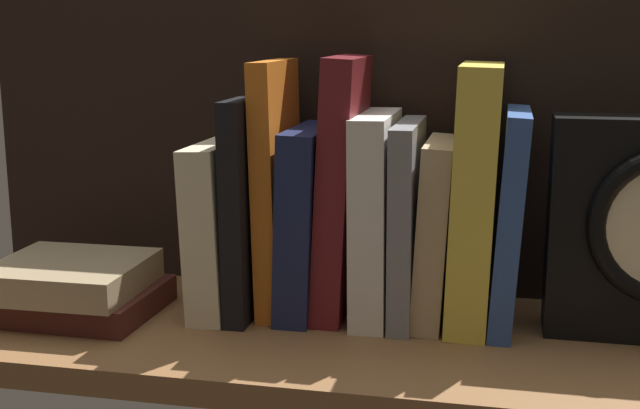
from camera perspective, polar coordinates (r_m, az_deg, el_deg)
The scene contains 13 objects.
ground_plane at distance 83.53cm, azimuth 2.18°, elevation -9.18°, with size 89.32×29.12×2.50cm, color brown.
back_panel at distance 92.30cm, azimuth 3.81°, elevation 5.44°, with size 89.32×1.20×36.87cm, color black.
book_cream_twain at distance 88.77cm, azimuth -6.41°, elevation -1.27°, with size 3.57×16.61×17.35cm, color beige.
book_black_skeptic at distance 87.33cm, azimuth -4.47°, elevation 0.09°, with size 2.18×16.12×21.94cm, color black.
book_orange_pandolfini at distance 86.31cm, azimuth -2.91°, elevation 1.17°, with size 2.19×12.02×25.48cm, color orange.
book_navy_bierce at distance 86.23cm, azimuth -0.87°, elevation -1.06°, with size 3.49×13.68×18.89cm, color #192147.
book_maroon_dawkins at distance 84.78cm, azimuth 1.45°, elevation 1.14°, with size 2.99×12.05×25.93cm, color maroon.
book_white_catcher at distance 84.76cm, azimuth 3.78°, elevation -0.78°, with size 3.45×13.50×20.44cm, color silver.
book_gray_chess at distance 84.46cm, azimuth 5.88°, elevation -1.13°, with size 2.21×13.84×19.68cm, color gray.
book_tan_shortstories at distance 84.40cm, azimuth 7.77°, elevation -1.78°, with size 2.83×12.32×17.96cm, color tan.
book_yellow_seinlanguage at distance 83.42cm, azimuth 10.35°, elevation 0.56°, with size 3.92×13.59×25.32cm, color gold.
book_blue_modern at distance 83.84cm, azimuth 12.59°, elevation -0.99°, with size 2.19×13.53×21.01cm, color #2D4C8E.
book_stack_side at distance 89.97cm, azimuth -16.12°, elevation -5.37°, with size 15.89×14.54×5.68cm.
Camera 1 is at (13.53, -76.75, 28.82)cm, focal length 47.61 mm.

